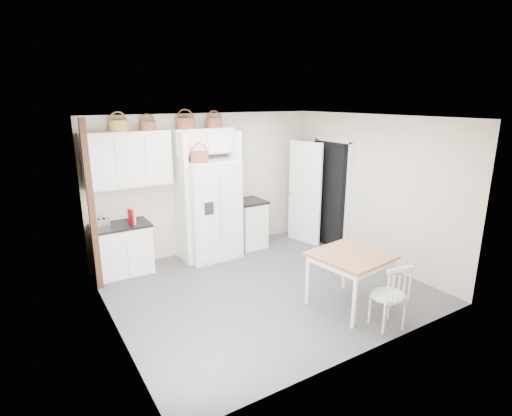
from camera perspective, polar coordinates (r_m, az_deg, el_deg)
floor at (r=6.37m, az=1.31°, el=-11.24°), size 4.50×4.50×0.00m
ceiling at (r=5.70m, az=1.47°, el=12.81°), size 4.50×4.50×0.00m
wall_back at (r=7.61m, az=-6.85°, el=3.49°), size 4.50×0.00×4.50m
wall_left at (r=5.09m, az=-20.41°, el=-3.41°), size 0.00×4.00×4.00m
wall_right at (r=7.34m, az=16.30°, el=2.53°), size 0.00×4.00×4.00m
refrigerator at (r=7.29m, az=-6.50°, el=-0.22°), size 0.94×0.75×1.81m
base_cab_left at (r=7.05m, az=-18.52°, el=-5.72°), size 0.89×0.56×0.82m
base_cab_right at (r=7.90m, az=-0.98°, el=-2.34°), size 0.51×0.62×0.90m
dining_table at (r=5.84m, az=13.18°, el=-9.99°), size 1.05×1.05×0.79m
windsor_chair at (r=5.45m, az=18.37°, el=-11.76°), size 0.50×0.47×0.88m
counter_left at (r=6.92m, az=-18.82°, el=-2.39°), size 0.93×0.60×0.04m
counter_right at (r=7.77m, az=-0.99°, el=0.98°), size 0.55×0.66×0.04m
toaster at (r=6.78m, az=-21.19°, el=-2.11°), size 0.25×0.17×0.16m
cookbook_red at (r=6.84m, az=-17.38°, el=-1.22°), size 0.07×0.17×0.25m
cookbook_cream at (r=6.84m, az=-17.21°, el=-1.24°), size 0.06×0.16×0.24m
basket_upper_b at (r=6.79m, az=-19.04°, el=11.04°), size 0.30×0.30×0.17m
basket_upper_c at (r=6.91m, az=-15.22°, el=11.29°), size 0.26×0.26×0.15m
basket_bridge_a at (r=7.12m, az=-10.06°, el=11.83°), size 0.33×0.33×0.19m
basket_bridge_b at (r=7.34m, az=-6.04°, el=12.02°), size 0.29×0.29×0.17m
basket_fridge_a at (r=6.91m, az=-8.11°, el=7.26°), size 0.32×0.32×0.17m
upper_cabinet at (r=6.86m, az=-17.89°, el=6.64°), size 1.40×0.34×0.90m
bridge_cabinet at (r=7.27m, az=-7.57°, el=9.49°), size 1.12×0.34×0.45m
fridge_panel_left at (r=7.13m, az=-10.60°, el=1.28°), size 0.08×0.60×2.30m
fridge_panel_right at (r=7.54m, az=-3.37°, el=2.29°), size 0.08×0.60×2.30m
trim_post at (r=6.38m, az=-22.46°, el=0.08°), size 0.09×0.09×2.60m
doorway_void at (r=8.03m, az=10.46°, el=1.95°), size 0.18×0.85×2.05m
door_slab at (r=8.05m, az=6.96°, el=2.13°), size 0.21×0.79×2.05m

